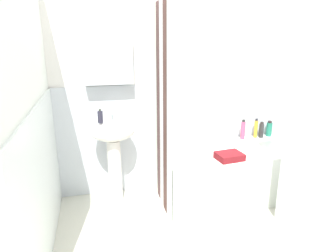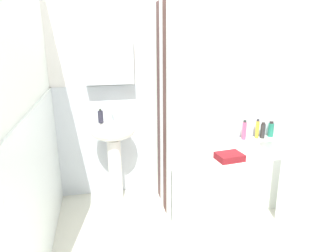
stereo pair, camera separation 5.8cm
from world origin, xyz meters
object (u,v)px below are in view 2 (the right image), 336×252
Objects in this scene: conditioner_bottle at (257,129)px; body_wash_bottle at (244,130)px; sink at (114,143)px; shampoo_bottle at (271,129)px; soap_dispenser at (101,117)px; bathtub at (230,173)px; towel_folded at (229,157)px; lotion_bottle at (263,131)px.

conditioner_bottle is 1.00× the size of body_wash_bottle.
shampoo_bottle is (1.85, 0.13, -0.02)m from sink.
sink reaches higher than body_wash_bottle.
soap_dispenser is 1.81m from conditioner_bottle.
towel_folded is (-0.14, -0.25, 0.30)m from bathtub.
shampoo_bottle is at bearing 12.49° from lotion_bottle.
sink reaches higher than conditioner_bottle.
body_wash_bottle is 0.93× the size of towel_folded.
body_wash_bottle is at bearing 4.54° from soap_dispenser.
conditioner_bottle reaches higher than shampoo_bottle.
body_wash_bottle is (1.61, 0.13, -0.29)m from soap_dispenser.
sink is at bearing 158.44° from towel_folded.
lotion_bottle is 0.24m from body_wash_bottle.
conditioner_bottle is (-0.19, -0.02, 0.02)m from shampoo_bottle.
lotion_bottle is at bearing -167.51° from shampoo_bottle.
soap_dispenser is (-0.11, -0.02, 0.30)m from sink.
shampoo_bottle is 0.96m from towel_folded.
bathtub is 0.42m from towel_folded.
body_wash_bottle is at bearing 45.22° from bathtub.
bathtub is at bearing -151.60° from lotion_bottle.
soap_dispenser is at bearing -175.46° from body_wash_bottle.
body_wash_bottle reaches higher than lotion_bottle.
towel_folded is (-0.77, -0.56, -0.05)m from shampoo_bottle.
lotion_bottle is (-0.12, -0.03, 0.00)m from shampoo_bottle.
shampoo_bottle reaches higher than towel_folded.
bathtub is at bearing -8.15° from sink.
bathtub is at bearing -6.46° from soap_dispenser.
soap_dispenser reaches higher than towel_folded.
soap_dispenser is at bearing 173.54° from bathtub.
shampoo_bottle is at bearing 4.94° from conditioner_bottle.
bathtub is (1.33, -0.15, -0.67)m from soap_dispenser.
lotion_bottle is at bearing 28.40° from bathtub.
sink reaches higher than lotion_bottle.
bathtub is 5.93× the size of towel_folded.
lotion_bottle is 0.82× the size of body_wash_bottle.
sink is at bearing -176.06° from conditioner_bottle.
soap_dispenser is at bearing -168.19° from sink.
sink reaches higher than bathtub.
lotion_bottle reaches higher than towel_folded.
conditioner_bottle is (-0.07, 0.01, 0.02)m from lotion_bottle.
soap_dispenser reaches higher than conditioner_bottle.
body_wash_bottle reaches higher than shampoo_bottle.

